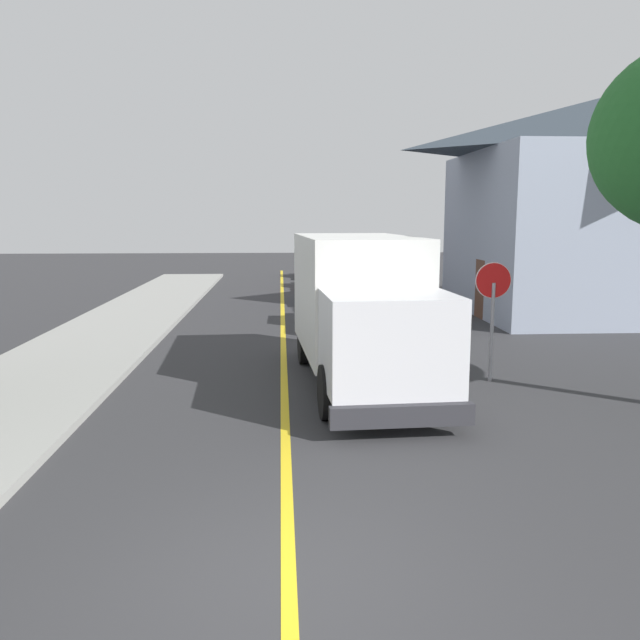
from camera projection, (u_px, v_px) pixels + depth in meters
name	position (u px, v px, depth m)	size (l,w,h in m)	color
ground_plane	(289.00, 582.00, 6.50)	(120.00, 120.00, 0.00)	#303033
centre_line_yellow	(284.00, 362.00, 16.36)	(0.16, 56.00, 0.01)	gold
box_truck	(361.00, 303.00, 14.12)	(2.80, 7.30, 3.20)	silver
parked_car_near	(346.00, 303.00, 21.55)	(1.85, 4.42, 1.67)	#B7B7BC
parked_car_mid	(333.00, 284.00, 27.64)	(1.91, 4.44, 1.67)	#2D4793
parked_car_far	(333.00, 273.00, 33.10)	(1.93, 4.45, 1.67)	maroon
parked_car_furthest	(324.00, 265.00, 38.67)	(1.88, 4.43, 1.67)	black
stop_sign	(493.00, 298.00, 14.21)	(0.80, 0.10, 2.65)	gray
house_across_street	(608.00, 202.00, 24.14)	(11.13, 9.63, 8.04)	#939EB2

